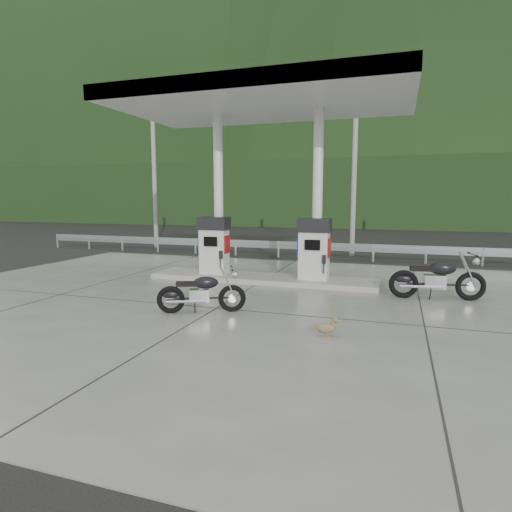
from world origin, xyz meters
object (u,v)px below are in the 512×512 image
(gas_pump_right, at_px, (314,249))
(gas_pump_left, at_px, (214,245))
(motorcycle_right, at_px, (437,279))
(motorcycle_left, at_px, (202,293))
(duck, at_px, (326,328))

(gas_pump_right, bearing_deg, gas_pump_left, 180.00)
(gas_pump_left, height_order, motorcycle_right, gas_pump_left)
(motorcycle_left, relative_size, motorcycle_right, 0.85)
(motorcycle_left, height_order, motorcycle_right, motorcycle_right)
(gas_pump_right, relative_size, motorcycle_left, 0.98)
(motorcycle_left, bearing_deg, gas_pump_left, 86.04)
(gas_pump_left, xyz_separation_m, motorcycle_right, (6.50, -0.90, -0.54))
(gas_pump_right, xyz_separation_m, motorcycle_left, (-1.77, -3.92, -0.61))
(gas_pump_left, distance_m, motorcycle_right, 6.58)
(motorcycle_left, bearing_deg, gas_pump_right, 41.71)
(gas_pump_right, relative_size, duck, 4.22)
(gas_pump_left, bearing_deg, duck, -47.62)
(motorcycle_left, relative_size, duck, 4.32)
(gas_pump_right, xyz_separation_m, duck, (1.14, -4.75, -0.90))
(gas_pump_right, xyz_separation_m, motorcycle_right, (3.30, -0.90, -0.54))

